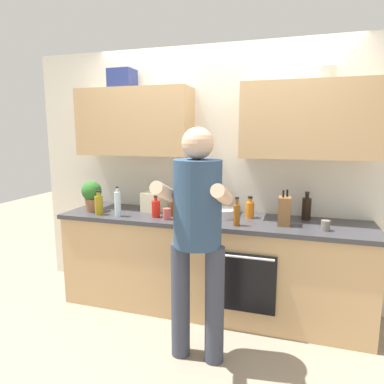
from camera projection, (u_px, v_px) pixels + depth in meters
The scene contains 19 objects.
ground_plane at pixel (209, 309), 3.30m from camera, with size 12.00×12.00×0.00m, color gray.
back_wall_unit at pixel (217, 151), 3.31m from camera, with size 4.00×0.38×2.50m.
counter at pixel (209, 264), 3.23m from camera, with size 2.84×0.67×0.90m.
person_standing at pixel (197, 228), 2.42m from camera, with size 0.49×0.45×1.71m.
bottle_soy at pixel (306, 208), 3.07m from camera, with size 0.08×0.08×0.25m.
bottle_water at pixel (118, 204), 3.19m from camera, with size 0.06×0.06×0.28m.
bottle_oil at pixel (99, 205), 3.26m from camera, with size 0.08×0.08×0.23m.
bottle_vinegar at pixel (173, 208), 3.19m from camera, with size 0.05×0.05×0.20m.
bottle_juice at pixel (250, 209), 3.14m from camera, with size 0.08×0.08×0.20m.
bottle_wine at pixel (185, 202), 3.41m from camera, with size 0.07×0.07×0.22m.
bottle_hotsauce at pixel (156, 208), 3.16m from camera, with size 0.08×0.08×0.20m.
bottle_syrup at pixel (237, 214), 2.87m from camera, with size 0.06×0.06×0.24m.
cup_coffee at pixel (191, 212), 3.17m from camera, with size 0.08×0.08×0.10m, color white.
cup_stoneware at pixel (325, 226), 2.73m from camera, with size 0.07×0.07×0.08m, color slate.
cup_ceramic at pixel (167, 214), 3.09m from camera, with size 0.07×0.07×0.10m, color #BF4C47.
mixing_bowl at pixel (224, 213), 3.17m from camera, with size 0.25×0.25×0.08m, color silver.
knife_block at pixel (284, 211), 2.88m from camera, with size 0.10×0.14×0.30m.
potted_herb at pixel (92, 194), 3.40m from camera, with size 0.19×0.19×0.30m.
grocery_bag_rice at pixel (154, 202), 3.40m from camera, with size 0.21×0.17×0.19m, color beige.
Camera 1 is at (0.75, -2.98, 1.67)m, focal length 32.12 mm.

